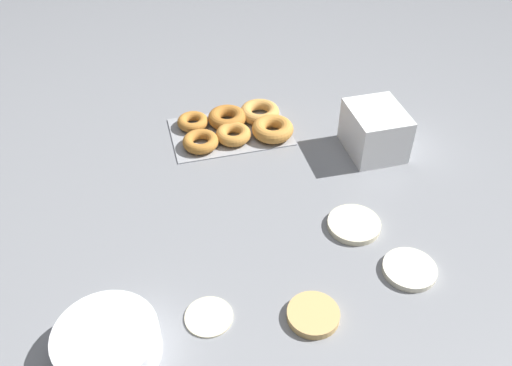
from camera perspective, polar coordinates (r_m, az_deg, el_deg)
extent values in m
plane|color=gray|center=(1.15, 1.58, -5.75)|extent=(3.00, 3.00, 0.00)
cylinder|color=beige|center=(1.02, -4.99, -13.78)|extent=(0.09, 0.09, 0.01)
cylinder|color=silver|center=(1.13, 15.86, -8.74)|extent=(0.11, 0.11, 0.01)
cylinder|color=tan|center=(1.02, 6.04, -13.63)|extent=(0.10, 0.10, 0.02)
cylinder|color=beige|center=(1.19, 10.27, -4.32)|extent=(0.11, 0.11, 0.01)
cube|color=#93969B|center=(1.44, -2.54, 5.47)|extent=(0.31, 0.20, 0.01)
torus|color=#D19347|center=(1.48, 0.39, 7.49)|extent=(0.11, 0.11, 0.03)
torus|color=#AD6B28|center=(1.45, -2.88, 6.91)|extent=(0.10, 0.10, 0.03)
torus|color=#B7752D|center=(1.45, -6.67, 6.43)|extent=(0.08, 0.08, 0.03)
torus|color=#C68438|center=(1.41, 1.76, 5.71)|extent=(0.11, 0.11, 0.04)
torus|color=#C68438|center=(1.40, -2.36, 5.16)|extent=(0.09, 0.09, 0.03)
torus|color=#B7752D|center=(1.38, -5.85, 4.37)|extent=(0.09, 0.09, 0.03)
cylinder|color=white|center=(0.99, -15.36, -15.96)|extent=(0.18, 0.18, 0.06)
cube|color=white|center=(1.40, 12.15, 3.94)|extent=(0.13, 0.15, 0.03)
cube|color=white|center=(1.38, 12.32, 4.90)|extent=(0.13, 0.15, 0.03)
cube|color=white|center=(1.36, 12.49, 5.89)|extent=(0.13, 0.15, 0.03)
cube|color=white|center=(1.35, 12.67, 6.90)|extent=(0.13, 0.15, 0.03)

